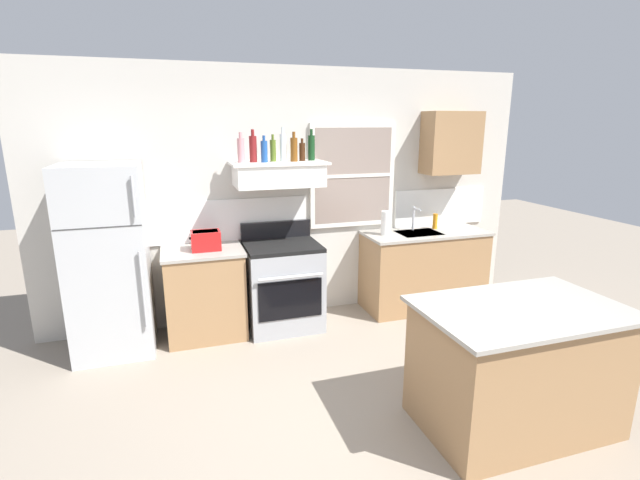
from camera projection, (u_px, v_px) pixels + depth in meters
The scene contains 21 objects.
ground_plane at pixel (377, 426), 3.34m from camera, with size 16.00×16.00×0.00m, color gray.
back_wall at pixel (299, 195), 5.06m from camera, with size 5.40×0.11×2.70m.
refrigerator at pixel (108, 261), 4.25m from camera, with size 0.70×0.72×1.78m.
counter_left_of_stove at pixel (205, 293), 4.66m from camera, with size 0.79×0.63×0.91m.
toaster at pixel (206, 240), 4.51m from camera, with size 0.30×0.20×0.19m.
stove_range at pixel (283, 285), 4.86m from camera, with size 0.76×0.69×1.09m.
range_hood_shelf at pixel (278, 174), 4.66m from camera, with size 0.96×0.52×0.24m.
bottle_rose_pink at pixel (241, 150), 4.50m from camera, with size 0.07×0.07×0.29m.
bottle_red_label_wine at pixel (253, 149), 4.54m from camera, with size 0.07×0.07×0.32m.
bottle_blue_liqueur at pixel (264, 151), 4.53m from camera, with size 0.07×0.07×0.26m.
bottle_olive_oil_square at pixel (273, 150), 4.63m from camera, with size 0.06×0.06×0.27m.
bottle_clear_tall at pixel (283, 147), 4.64m from camera, with size 0.06×0.06×0.34m.
bottle_amber_wine at pixel (294, 149), 4.62m from camera, with size 0.07×0.07×0.29m.
bottle_brown_stout at pixel (302, 152), 4.70m from camera, with size 0.06×0.06×0.23m.
bottle_dark_green_wine at pixel (311, 147), 4.76m from camera, with size 0.07×0.07×0.32m.
counter_right_with_sink at pixel (423, 269), 5.40m from camera, with size 1.43×0.63×0.91m.
sink_faucet at pixel (414, 216), 5.31m from camera, with size 0.03×0.17×0.28m.
paper_towel_roll at pixel (386, 223), 5.11m from camera, with size 0.11×0.11×0.27m, color white.
dish_soap_bottle at pixel (435, 221), 5.41m from camera, with size 0.06×0.06×0.18m, color orange.
kitchen_island at pixel (516, 366), 3.26m from camera, with size 1.40×0.90×0.91m.
upper_cabinet_right at pixel (451, 143), 5.28m from camera, with size 0.64×0.32×0.70m.
Camera 1 is at (-1.28, -2.63, 2.13)m, focal length 25.86 mm.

